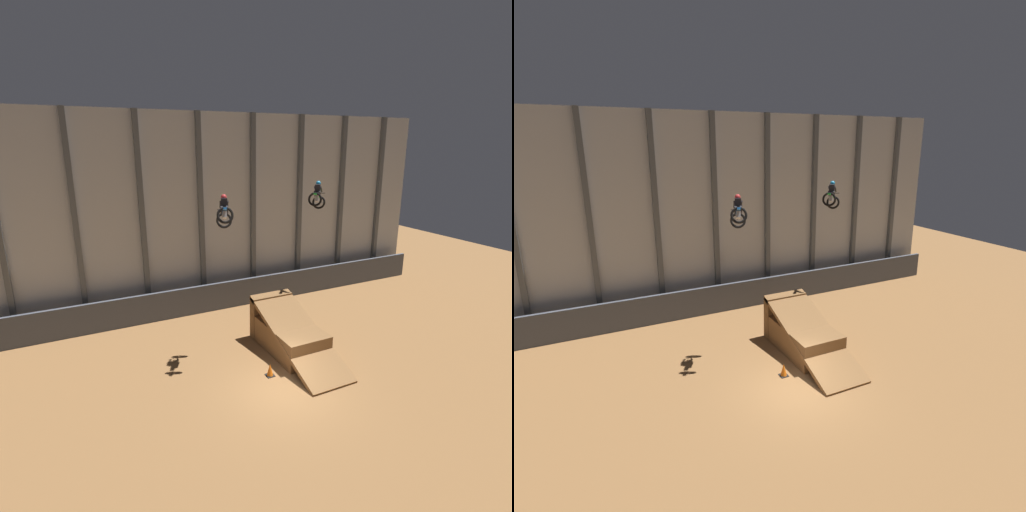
# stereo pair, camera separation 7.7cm
# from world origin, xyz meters

# --- Properties ---
(ground_plane) EXTENTS (60.00, 60.00, 0.00)m
(ground_plane) POSITION_xyz_m (0.00, 0.00, 0.00)
(ground_plane) COLOR olive
(arena_back_wall) EXTENTS (32.00, 0.40, 11.52)m
(arena_back_wall) POSITION_xyz_m (0.00, 10.10, 5.76)
(arena_back_wall) COLOR #ADB2B7
(arena_back_wall) RESTS_ON ground_plane
(lower_barrier) EXTENTS (31.36, 0.20, 1.69)m
(lower_barrier) POSITION_xyz_m (0.00, 9.04, 0.84)
(lower_barrier) COLOR #474C56
(lower_barrier) RESTS_ON ground_plane
(dirt_ramp) EXTENTS (2.26, 5.94, 2.38)m
(dirt_ramp) POSITION_xyz_m (1.94, 3.11, 0.79)
(dirt_ramp) COLOR brown
(dirt_ramp) RESTS_ON ground_plane
(rider_bike_left_air) EXTENTS (1.24, 1.82, 1.64)m
(rider_bike_left_air) POSITION_xyz_m (-0.86, 4.11, 6.82)
(rider_bike_left_air) COLOR black
(rider_bike_right_air) EXTENTS (1.66, 1.69, 1.60)m
(rider_bike_right_air) POSITION_xyz_m (5.04, 5.48, 7.04)
(rider_bike_right_air) COLOR black
(traffic_cone_near_ramp) EXTENTS (0.36, 0.36, 0.58)m
(traffic_cone_near_ramp) POSITION_xyz_m (-0.02, 1.27, 0.28)
(traffic_cone_near_ramp) COLOR black
(traffic_cone_near_ramp) RESTS_ON ground_plane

